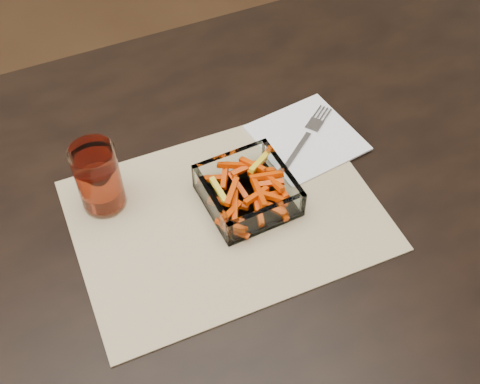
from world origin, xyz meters
The scene contains 6 objects.
dining_table centered at (0.00, 0.00, 0.66)m, with size 1.60×0.90×0.75m.
placemat centered at (0.08, -0.02, 0.75)m, with size 0.45×0.33×0.00m, color tan.
glass_bowl centered at (0.12, -0.01, 0.77)m, with size 0.13×0.13×0.05m.
tumbler centered at (-0.08, 0.08, 0.81)m, with size 0.07×0.07×0.12m.
napkin centered at (0.27, 0.07, 0.76)m, with size 0.16×0.16×0.00m, color white.
fork centered at (0.26, 0.07, 0.76)m, with size 0.15×0.12×0.00m.
Camera 1 is at (-0.13, -0.53, 1.48)m, focal length 45.00 mm.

